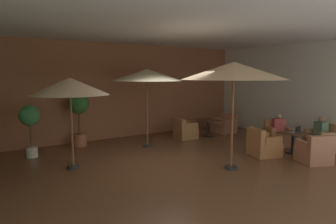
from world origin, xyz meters
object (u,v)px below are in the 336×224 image
Objects in this scene: armchair_front_left_west at (314,152)px; patron_blue_shirt at (278,125)px; armchair_front_left_south at (263,146)px; armchair_front_right_north at (185,131)px; potted_tree_right_corner at (30,121)px; cafe_table_front_right at (208,123)px; open_laptop at (296,131)px; patron_by_window at (321,128)px; potted_tree_mid_left at (79,111)px; armchair_front_right_east at (225,126)px; armchair_front_left_north at (321,141)px; iced_drink_cup at (297,131)px; armchair_front_left_east at (277,136)px; patio_umbrella_tall_red at (234,71)px; patio_umbrella_near_wall at (147,75)px; cafe_table_front_left at (293,137)px; patio_umbrella_center_beige at (70,87)px.

patron_blue_shirt is (0.91, 1.84, 0.41)m from armchair_front_left_west.
armchair_front_left_south reaches higher than armchair_front_right_north.
cafe_table_front_right is at bearing -4.83° from potted_tree_right_corner.
potted_tree_right_corner is at bearing 149.97° from open_laptop.
armchair_front_right_north is at bearing 122.71° from patron_by_window.
potted_tree_mid_left is at bearing 164.78° from armchair_front_right_north.
armchair_front_left_south is 1.05× the size of armchair_front_right_east.
patron_blue_shirt reaches higher than armchair_front_left_north.
armchair_front_left_south is 8.66× the size of iced_drink_cup.
armchair_front_left_east is at bearing 61.05° from patron_blue_shirt.
armchair_front_left_west is at bearing -116.36° from patron_blue_shirt.
patron_by_window reaches higher than iced_drink_cup.
patio_umbrella_near_wall is (-0.61, 3.31, -0.11)m from patio_umbrella_tall_red.
cafe_table_front_right is at bearing -13.47° from potted_tree_mid_left.
armchair_front_left_east is at bearing 68.57° from iced_drink_cup.
patio_umbrella_tall_red is 1.05× the size of patio_umbrella_near_wall.
cafe_table_front_left is 1.07m from armchair_front_left_west.
armchair_front_left_west is (0.58, -1.26, -0.00)m from armchair_front_left_south.
armchair_front_left_west is 0.65× the size of potted_tree_right_corner.
open_laptop is at bearing 61.39° from armchair_front_left_west.
cafe_table_front_left is 0.96× the size of cafe_table_front_right.
armchair_front_left_west is 1.24× the size of armchair_front_right_north.
armchair_front_left_south is 3.26m from armchair_front_right_north.
patio_umbrella_near_wall reaches higher than armchair_front_left_east.
open_laptop is at bearing 162.48° from patron_by_window.
patron_blue_shirt is (1.50, 0.58, 0.41)m from armchair_front_left_south.
potted_tree_right_corner is 14.01× the size of iced_drink_cup.
patio_umbrella_tall_red is at bearing -44.44° from potted_tree_right_corner.
potted_tree_right_corner is at bearing 150.09° from cafe_table_front_left.
armchair_front_left_west is 3.02× the size of open_laptop.
armchair_front_left_north reaches higher than armchair_front_left_south.
open_laptop is at bearing -18.52° from armchair_front_left_south.
armchair_front_left_west is at bearing -37.34° from potted_tree_right_corner.
armchair_front_left_west is 1.27× the size of cafe_table_front_right.
open_laptop is (2.80, 0.04, -1.80)m from patio_umbrella_tall_red.
patron_blue_shirt reaches higher than cafe_table_front_left.
armchair_front_left_north is 1.36m from armchair_front_left_east.
armchair_front_left_west is 1.10m from open_laptop.
patron_blue_shirt reaches higher than iced_drink_cup.
potted_tree_right_corner is (-5.83, 3.63, 0.78)m from armchair_front_left_south.
armchair_front_right_east is at bearing 0.01° from armchair_front_right_north.
patron_blue_shirt reaches higher than cafe_table_front_right.
potted_tree_right_corner is (-6.34, 0.54, 0.59)m from cafe_table_front_right.
armchair_front_left_north is 2.10m from armchair_front_left_south.
patio_umbrella_near_wall is at bearing -34.83° from potted_tree_mid_left.
armchair_front_left_east is 2.09m from armchair_front_left_west.
armchair_front_left_west is 0.43× the size of patio_umbrella_center_beige.
patron_by_window is (0.42, -3.86, 0.44)m from armchair_front_right_east.
armchair_front_left_west is 1.44× the size of patron_by_window.
patron_by_window reaches higher than armchair_front_right_north.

